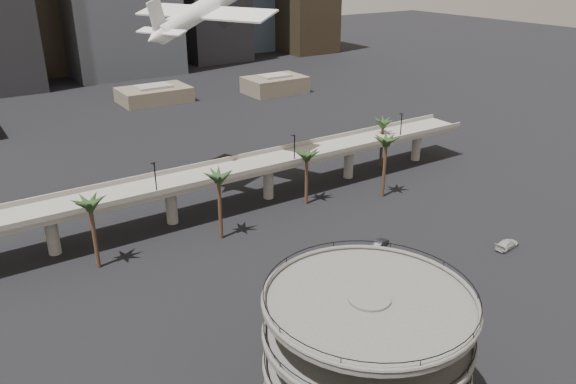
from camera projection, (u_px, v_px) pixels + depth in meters
ground at (418, 358)px, 73.14m from camera, size 700.00×700.00×0.00m
parking_ramp at (366, 349)px, 59.62m from camera, size 22.20×22.20×17.35m
overpass at (221, 176)px, 112.46m from camera, size 130.00×9.30×14.70m
palm_trees at (291, 158)px, 110.78m from camera, size 76.40×18.40×14.00m
low_buildings at (119, 104)px, 184.70m from camera, size 135.00×27.50×6.80m
airborne_jet at (206, 9)px, 112.16m from camera, size 33.36×30.79×12.53m
car_a at (357, 305)px, 82.74m from camera, size 4.58×2.76×1.46m
car_b at (380, 244)px, 100.17m from camera, size 4.88×3.31×1.52m
car_c at (507, 244)px, 100.00m from camera, size 5.62×2.84×1.56m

